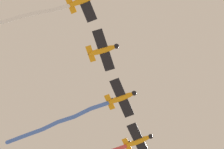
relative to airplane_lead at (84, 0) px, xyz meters
name	(u,v)px	position (x,y,z in m)	size (l,w,h in m)	color
airplane_lead	(84,0)	(0.00, 0.00, 0.00)	(6.45, 5.86, 1.79)	orange
airplane_left_wing	(103,50)	(6.54, 5.83, 0.30)	(6.21, 6.15, 1.79)	orange
airplane_right_wing	(122,98)	(13.06, 11.65, 0.00)	(6.50, 5.84, 1.79)	orange
smoke_trail_right_wing	(56,123)	(5.60, 21.16, 0.34)	(12.33, 15.86, 1.74)	#4C75DB
airplane_slot	(139,141)	(19.59, 17.48, 0.30)	(6.60, 5.79, 1.79)	orange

